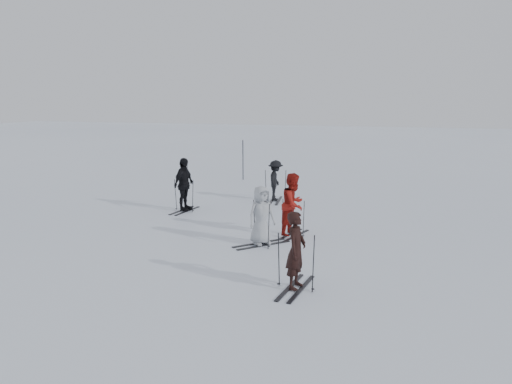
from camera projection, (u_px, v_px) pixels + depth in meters
The scene contains 12 objects.
ground at pixel (247, 228), 16.07m from camera, with size 120.00×120.00×0.00m, color silver.
skier_near_dark at pixel (296, 251), 10.80m from camera, with size 0.62×0.41×1.70m, color black.
skier_red at pixel (293, 205), 15.03m from camera, with size 0.92×0.72×1.89m, color maroon.
skier_grey at pixel (261, 216), 14.09m from camera, with size 0.82×0.53×1.67m, color #A5A9AE.
skier_uphill_left at pixel (184, 185), 18.31m from camera, with size 1.14×0.48×1.95m, color black.
skier_uphill_far at pixel (276, 181), 20.15m from camera, with size 1.05×0.61×1.63m, color black.
skis_near_dark at pixel (296, 261), 10.84m from camera, with size 0.94×1.77×1.29m, color black, non-canonical shape.
skis_red at pixel (293, 217), 15.09m from camera, with size 0.83×1.57×1.14m, color black, non-canonical shape.
skis_grey at pixel (261, 223), 14.12m from camera, with size 0.94×1.78×1.30m, color black, non-canonical shape.
skis_uphill_left at pixel (184, 195), 18.37m from camera, with size 0.88×1.67×1.22m, color black, non-canonical shape.
skis_uphill_far at pixel (276, 185), 20.18m from camera, with size 0.95×1.80×1.31m, color black, non-canonical shape.
piste_marker at pixel (243, 160), 25.35m from camera, with size 0.04×0.04×2.04m, color black.
Camera 1 is at (4.95, -14.77, 4.13)m, focal length 35.00 mm.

